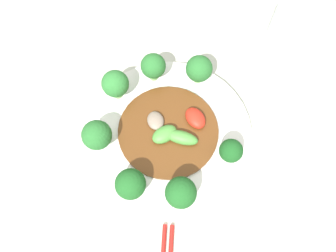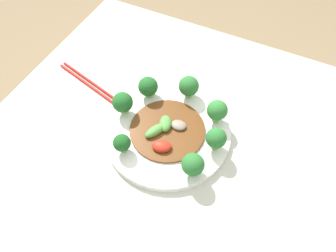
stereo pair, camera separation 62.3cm
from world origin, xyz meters
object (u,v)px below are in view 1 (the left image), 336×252
stirfry_center (171,129)px  broccoli_southwest (115,84)px  plate (168,132)px  broccoli_southeast (130,184)px  broccoli_northwest (199,69)px  broccoli_west (153,66)px  broccoli_south (97,133)px  broccoli_east (181,193)px  drinking_glass (289,24)px  broccoli_northeast (231,151)px

stirfry_center → broccoli_southwest: bearing=-137.5°
plate → broccoli_southeast: size_ratio=5.15×
broccoli_northwest → plate: bearing=-38.6°
broccoli_west → broccoli_northwest: bearing=76.2°
broccoli_northwest → broccoli_south: bearing=-64.6°
broccoli_southeast → broccoli_east: size_ratio=0.93×
plate → broccoli_west: 0.13m
broccoli_southeast → drinking_glass: size_ratio=0.61×
broccoli_southeast → stirfry_center: 0.13m
plate → broccoli_south: 0.13m
broccoli_southwest → broccoli_northeast: bearing=47.4°
broccoli_southwest → drinking_glass: 0.37m
plate → broccoli_east: (0.12, -0.00, 0.05)m
drinking_glass → broccoli_northwest: bearing=-70.0°
drinking_glass → stirfry_center: bearing=-58.0°
broccoli_southeast → stirfry_center: broccoli_southeast is taller
broccoli_southwest → broccoli_south: 0.10m
broccoli_southwest → broccoli_west: bearing=109.5°
plate → broccoli_west: broccoli_west is taller
broccoli_west → broccoli_northeast: broccoli_west is taller
broccoli_northeast → broccoli_southeast: bearing=-81.6°
broccoli_southwest → drinking_glass: drinking_glass is taller
stirfry_center → broccoli_northeast: bearing=52.8°
plate → broccoli_northwest: 0.13m
broccoli_southwest → broccoli_southeast: 0.18m
broccoli_northeast → drinking_glass: drinking_glass is taller
broccoli_south → stirfry_center: bearing=88.5°
broccoli_northwest → broccoli_south: 0.22m
broccoli_south → stirfry_center: size_ratio=0.35×
broccoli_east → broccoli_northeast: bearing=119.4°
stirfry_center → drinking_glass: 0.33m
broccoli_northwest → broccoli_northeast: (0.17, 0.02, -0.00)m
broccoli_south → drinking_glass: bearing=112.7°
broccoli_southwest → broccoli_southeast: (0.18, 0.00, -0.01)m
broccoli_southwest → drinking_glass: (-0.08, 0.36, -0.01)m
broccoli_southeast → drinking_glass: drinking_glass is taller
plate → broccoli_northeast: size_ratio=5.89×
broccoli_west → plate: bearing=2.8°
plate → broccoli_northeast: 0.12m
broccoli_west → broccoli_east: (0.24, 0.00, 0.00)m
broccoli_northeast → broccoli_south: bearing=-108.1°
plate → broccoli_west: (-0.12, -0.01, 0.05)m
broccoli_southwest → broccoli_northwest: 0.16m
broccoli_northeast → broccoli_southeast: size_ratio=0.87×
broccoli_southeast → drinking_glass: 0.45m
drinking_glass → plate: bearing=-58.7°
broccoli_southeast → broccoli_northeast: bearing=98.4°
broccoli_east → broccoli_west: bearing=-179.3°
broccoli_east → stirfry_center: size_ratio=0.35×
plate → stirfry_center: size_ratio=1.68×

